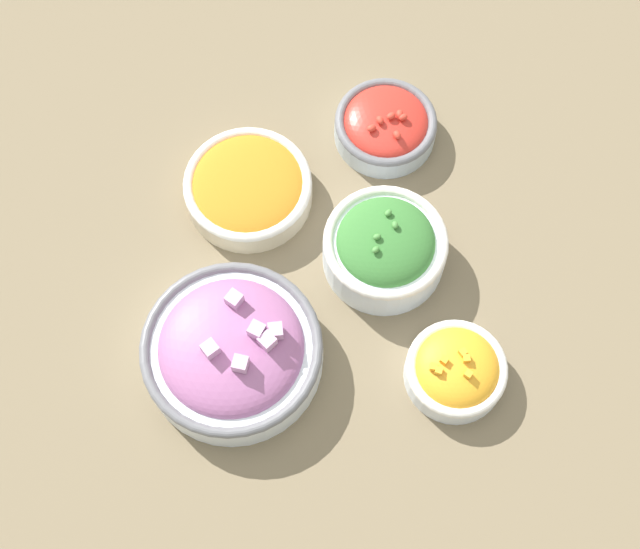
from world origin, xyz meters
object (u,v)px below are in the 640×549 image
(bowl_broccoli, at_px, (385,247))
(bowl_cherry_tomatoes, at_px, (386,125))
(bowl_red_onion, at_px, (232,350))
(bowl_squash, at_px, (456,370))
(bowl_carrots, at_px, (248,187))

(bowl_broccoli, distance_m, bowl_cherry_tomatoes, 0.18)
(bowl_red_onion, xyz_separation_m, bowl_squash, (0.23, -0.12, -0.01))
(bowl_broccoli, height_order, bowl_cherry_tomatoes, bowl_broccoli)
(bowl_red_onion, relative_size, bowl_squash, 1.79)
(bowl_carrots, bearing_deg, bowl_broccoli, -50.37)
(bowl_broccoli, bearing_deg, bowl_cherry_tomatoes, 64.99)
(bowl_broccoli, relative_size, bowl_cherry_tomatoes, 1.13)
(bowl_broccoli, bearing_deg, bowl_squash, -85.03)
(bowl_red_onion, height_order, bowl_cherry_tomatoes, bowl_red_onion)
(bowl_cherry_tomatoes, bearing_deg, bowl_broccoli, -115.01)
(bowl_red_onion, distance_m, bowl_squash, 0.25)
(bowl_squash, relative_size, bowl_cherry_tomatoes, 0.89)
(bowl_broccoli, distance_m, bowl_squash, 0.17)
(bowl_cherry_tomatoes, bearing_deg, bowl_red_onion, -143.99)
(bowl_red_onion, relative_size, bowl_carrots, 1.30)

